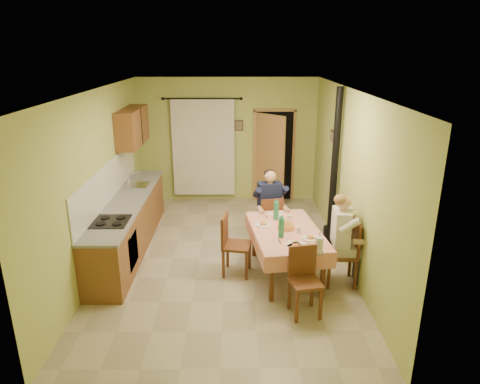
{
  "coord_description": "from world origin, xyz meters",
  "views": [
    {
      "loc": [
        0.19,
        -6.56,
        3.41
      ],
      "look_at": [
        0.25,
        0.1,
        1.15
      ],
      "focal_mm": 32.0,
      "sensor_mm": 36.0,
      "label": 1
    }
  ],
  "objects_px": {
    "chair_left": "(236,256)",
    "man_far": "(270,200)",
    "chair_far": "(269,231)",
    "stove_flue": "(333,189)",
    "chair_near": "(305,295)",
    "man_right": "(343,229)",
    "dining_table": "(285,252)",
    "chair_right": "(341,265)"
  },
  "relations": [
    {
      "from": "chair_left",
      "to": "man_far",
      "type": "height_order",
      "value": "man_far"
    },
    {
      "from": "chair_far",
      "to": "man_far",
      "type": "height_order",
      "value": "man_far"
    },
    {
      "from": "man_far",
      "to": "stove_flue",
      "type": "bearing_deg",
      "value": -3.39
    },
    {
      "from": "chair_near",
      "to": "man_right",
      "type": "xyz_separation_m",
      "value": [
        0.66,
        0.81,
        0.59
      ]
    },
    {
      "from": "chair_far",
      "to": "dining_table",
      "type": "bearing_deg",
      "value": -90.37
    },
    {
      "from": "chair_far",
      "to": "chair_right",
      "type": "relative_size",
      "value": 0.94
    },
    {
      "from": "chair_near",
      "to": "chair_right",
      "type": "relative_size",
      "value": 0.92
    },
    {
      "from": "chair_left",
      "to": "chair_near",
      "type": "bearing_deg",
      "value": 49.17
    },
    {
      "from": "dining_table",
      "to": "chair_right",
      "type": "distance_m",
      "value": 0.86
    },
    {
      "from": "chair_near",
      "to": "man_right",
      "type": "relative_size",
      "value": 0.67
    },
    {
      "from": "chair_right",
      "to": "man_far",
      "type": "xyz_separation_m",
      "value": [
        -0.99,
        1.29,
        0.59
      ]
    },
    {
      "from": "man_far",
      "to": "man_right",
      "type": "distance_m",
      "value": 1.62
    },
    {
      "from": "stove_flue",
      "to": "chair_right",
      "type": "bearing_deg",
      "value": -95.28
    },
    {
      "from": "man_far",
      "to": "stove_flue",
      "type": "distance_m",
      "value": 1.14
    },
    {
      "from": "chair_far",
      "to": "chair_right",
      "type": "bearing_deg",
      "value": -62.19
    },
    {
      "from": "man_far",
      "to": "stove_flue",
      "type": "xyz_separation_m",
      "value": [
        1.12,
        0.13,
        0.15
      ]
    },
    {
      "from": "chair_right",
      "to": "chair_left",
      "type": "height_order",
      "value": "chair_right"
    },
    {
      "from": "chair_right",
      "to": "chair_near",
      "type": "bearing_deg",
      "value": 142.29
    },
    {
      "from": "dining_table",
      "to": "chair_far",
      "type": "relative_size",
      "value": 1.9
    },
    {
      "from": "dining_table",
      "to": "man_right",
      "type": "bearing_deg",
      "value": -25.09
    },
    {
      "from": "man_far",
      "to": "man_right",
      "type": "bearing_deg",
      "value": -62.82
    },
    {
      "from": "chair_near",
      "to": "chair_right",
      "type": "distance_m",
      "value": 1.05
    },
    {
      "from": "chair_near",
      "to": "man_far",
      "type": "bearing_deg",
      "value": -91.79
    },
    {
      "from": "chair_far",
      "to": "chair_right",
      "type": "height_order",
      "value": "chair_right"
    },
    {
      "from": "chair_far",
      "to": "man_far",
      "type": "xyz_separation_m",
      "value": [
        -0.0,
        0.01,
        0.59
      ]
    },
    {
      "from": "man_far",
      "to": "man_right",
      "type": "height_order",
      "value": "same"
    },
    {
      "from": "man_right",
      "to": "chair_far",
      "type": "bearing_deg",
      "value": 39.52
    },
    {
      "from": "chair_far",
      "to": "man_far",
      "type": "distance_m",
      "value": 0.59
    },
    {
      "from": "man_far",
      "to": "stove_flue",
      "type": "height_order",
      "value": "stove_flue"
    },
    {
      "from": "chair_near",
      "to": "man_right",
      "type": "height_order",
      "value": "man_right"
    },
    {
      "from": "chair_right",
      "to": "man_right",
      "type": "bearing_deg",
      "value": 90.0
    },
    {
      "from": "chair_right",
      "to": "stove_flue",
      "type": "xyz_separation_m",
      "value": [
        0.13,
        1.42,
        0.73
      ]
    },
    {
      "from": "dining_table",
      "to": "chair_left",
      "type": "bearing_deg",
      "value": 169.02
    },
    {
      "from": "stove_flue",
      "to": "man_far",
      "type": "bearing_deg",
      "value": -173.55
    },
    {
      "from": "chair_near",
      "to": "dining_table",
      "type": "bearing_deg",
      "value": -92.72
    },
    {
      "from": "chair_far",
      "to": "chair_left",
      "type": "relative_size",
      "value": 0.97
    },
    {
      "from": "chair_far",
      "to": "stove_flue",
      "type": "height_order",
      "value": "stove_flue"
    },
    {
      "from": "chair_near",
      "to": "man_far",
      "type": "relative_size",
      "value": 0.67
    },
    {
      "from": "dining_table",
      "to": "chair_near",
      "type": "xyz_separation_m",
      "value": [
        0.14,
        -1.06,
        -0.09
      ]
    },
    {
      "from": "man_right",
      "to": "dining_table",
      "type": "bearing_deg",
      "value": 74.85
    },
    {
      "from": "man_far",
      "to": "man_right",
      "type": "xyz_separation_m",
      "value": [
        0.97,
        -1.29,
        0.0
      ]
    },
    {
      "from": "chair_right",
      "to": "man_right",
      "type": "xyz_separation_m",
      "value": [
        -0.02,
        0.0,
        0.59
      ]
    }
  ]
}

